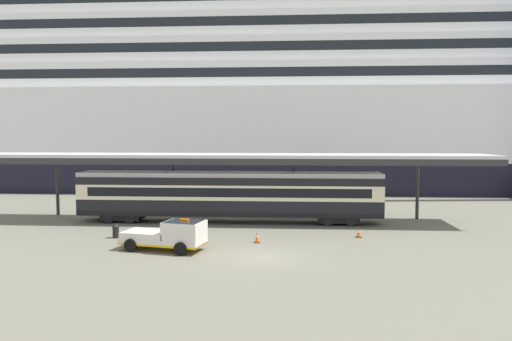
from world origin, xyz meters
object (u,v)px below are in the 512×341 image
Objects in this scene: quay_bollard at (116,230)px; train_carriage at (229,194)px; service_truck at (170,235)px; traffic_cone_mid at (359,233)px; cruise_ship at (277,103)px; traffic_cone_near at (257,237)px.

train_carriage is at bearing 42.26° from quay_bollard.
traffic_cone_mid is at bearing 21.02° from service_truck.
traffic_cone_mid is at bearing -28.00° from train_carriage.
cruise_ship is 28.25× the size of service_truck.
service_truck is at bearing -103.90° from train_carriage.
train_carriage is 9.78m from quay_bollard.
quay_bollard is at bearing -137.74° from train_carriage.
quay_bollard reaches higher than traffic_cone_near.
traffic_cone_mid is (6.59, -37.79, -11.55)m from cruise_ship.
service_truck is 5.80m from traffic_cone_near.
train_carriage is 10.22m from service_truck.
cruise_ship reaches higher than traffic_cone_mid.
traffic_cone_near is 0.76× the size of quay_bollard.
cruise_ship is 213.79× the size of traffic_cone_near.
service_truck is 5.74× the size of quay_bollard.
service_truck reaches higher than traffic_cone_mid.
cruise_ship reaches higher than train_carriage.
service_truck is 7.57× the size of traffic_cone_near.
quay_bollard is (-9.87, 0.86, 0.16)m from traffic_cone_near.
traffic_cone_near is 9.91m from quay_bollard.
cruise_ship is at bearing 84.51° from train_carriage.
cruise_ship is 44.19m from service_truck.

